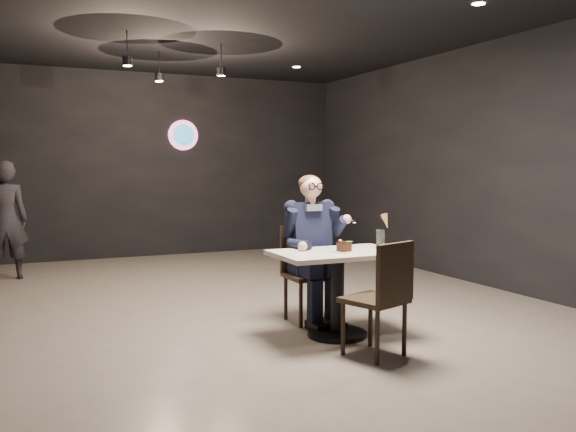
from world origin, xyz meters
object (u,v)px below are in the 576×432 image
chair_far (309,274)px  seated_man (309,247)px  chair_near (374,298)px  sundae_glass (380,239)px  main_table (337,294)px  passerby (5,220)px

chair_far → seated_man: bearing=90.0°
chair_near → sundae_glass: 0.80m
seated_man → sundae_glass: 0.72m
main_table → seated_man: bearing=90.0°
seated_man → sundae_glass: (0.42, -0.57, 0.12)m
main_table → passerby: (-2.66, 4.15, 0.41)m
seated_man → main_table: bearing=-90.0°
main_table → sundae_glass: bearing=-2.8°
chair_near → sundae_glass: bearing=34.4°
passerby → sundae_glass: bearing=125.1°
chair_near → seated_man: 1.17m
chair_near → seated_man: size_ratio=0.64×
main_table → passerby: 4.94m
sundae_glass → chair_far: bearing=126.6°
main_table → chair_near: (-0.00, -0.59, 0.09)m
chair_near → seated_man: seated_man is taller
main_table → sundae_glass: 0.63m
main_table → chair_far: bearing=90.0°
chair_far → sundae_glass: 0.80m
passerby → chair_far: bearing=125.1°
main_table → passerby: size_ratio=0.70×
chair_far → passerby: (-2.66, 3.60, 0.32)m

